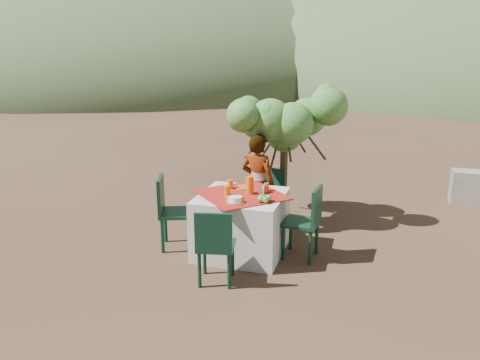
# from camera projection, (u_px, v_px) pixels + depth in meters

# --- Properties ---
(ground) EXTENTS (160.00, 160.00, 0.00)m
(ground) POSITION_uv_depth(u_px,v_px,m) (269.00, 273.00, 5.33)
(ground) COLOR #362318
(ground) RESTS_ON ground
(table) EXTENTS (1.30, 1.30, 0.76)m
(table) POSITION_uv_depth(u_px,v_px,m) (241.00, 223.00, 5.79)
(table) COLOR beige
(table) RESTS_ON ground
(chair_far) EXTENTS (0.48, 0.48, 0.82)m
(chair_far) POSITION_uv_depth(u_px,v_px,m) (270.00, 194.00, 6.71)
(chair_far) COLOR black
(chair_far) RESTS_ON ground
(chair_near) EXTENTS (0.46, 0.46, 0.85)m
(chair_near) POSITION_uv_depth(u_px,v_px,m) (215.00, 244.00, 4.95)
(chair_near) COLOR black
(chair_near) RESTS_ON ground
(chair_left) EXTENTS (0.55, 0.55, 0.93)m
(chair_left) POSITION_uv_depth(u_px,v_px,m) (171.00, 209.00, 5.90)
(chair_left) COLOR black
(chair_left) RESTS_ON ground
(chair_right) EXTENTS (0.45, 0.45, 0.90)m
(chair_right) POSITION_uv_depth(u_px,v_px,m) (307.00, 219.00, 5.59)
(chair_right) COLOR black
(chair_right) RESTS_ON ground
(person) EXTENTS (0.59, 0.47, 1.39)m
(person) POSITION_uv_depth(u_px,v_px,m) (258.00, 185.00, 6.32)
(person) COLOR #8C6651
(person) RESTS_ON ground
(shrub_tree) EXTENTS (1.49, 1.46, 1.75)m
(shrub_tree) POSITION_uv_depth(u_px,v_px,m) (289.00, 128.00, 6.65)
(shrub_tree) COLOR #4A3025
(shrub_tree) RESTS_ON ground
(hill_near_left) EXTENTS (40.00, 40.00, 16.00)m
(hill_near_left) POSITION_uv_depth(u_px,v_px,m) (137.00, 82.00, 37.99)
(hill_near_left) COLOR #324929
(hill_near_left) RESTS_ON ground
(hill_far_center) EXTENTS (60.00, 60.00, 24.00)m
(hill_far_center) POSITION_uv_depth(u_px,v_px,m) (337.00, 73.00, 54.47)
(hill_far_center) COLOR gray
(hill_far_center) RESTS_ON ground
(plate_far) EXTENTS (0.21, 0.21, 0.01)m
(plate_far) POSITION_uv_depth(u_px,v_px,m) (243.00, 187.00, 5.94)
(plate_far) COLOR brown
(plate_far) RESTS_ON table
(plate_near) EXTENTS (0.21, 0.21, 0.01)m
(plate_near) POSITION_uv_depth(u_px,v_px,m) (235.00, 197.00, 5.53)
(plate_near) COLOR brown
(plate_near) RESTS_ON table
(glass_far) EXTENTS (0.07, 0.07, 0.11)m
(glass_far) POSITION_uv_depth(u_px,v_px,m) (230.00, 184.00, 5.90)
(glass_far) COLOR #DE5C0E
(glass_far) RESTS_ON table
(glass_near) EXTENTS (0.08, 0.08, 0.12)m
(glass_near) POSITION_uv_depth(u_px,v_px,m) (227.00, 191.00, 5.60)
(glass_near) COLOR #DE5C0E
(glass_near) RESTS_ON table
(juice_pitcher) EXTENTS (0.10, 0.10, 0.21)m
(juice_pitcher) POSITION_uv_depth(u_px,v_px,m) (250.00, 185.00, 5.67)
(juice_pitcher) COLOR #DE5C0E
(juice_pitcher) RESTS_ON table
(bowl_plate) EXTENTS (0.23, 0.23, 0.01)m
(bowl_plate) POSITION_uv_depth(u_px,v_px,m) (235.00, 202.00, 5.37)
(bowl_plate) COLOR brown
(bowl_plate) RESTS_ON table
(white_bowl) EXTENTS (0.15, 0.15, 0.06)m
(white_bowl) POSITION_uv_depth(u_px,v_px,m) (235.00, 199.00, 5.36)
(white_bowl) COLOR white
(white_bowl) RESTS_ON bowl_plate
(jar_left) EXTENTS (0.06, 0.06, 0.10)m
(jar_left) POSITION_uv_depth(u_px,v_px,m) (264.00, 189.00, 5.72)
(jar_left) COLOR #C54B22
(jar_left) RESTS_ON table
(jar_right) EXTENTS (0.06, 0.06, 0.10)m
(jar_right) POSITION_uv_depth(u_px,v_px,m) (266.00, 187.00, 5.79)
(jar_right) COLOR #C54B22
(jar_right) RESTS_ON table
(napkin_holder) EXTENTS (0.07, 0.05, 0.09)m
(napkin_holder) POSITION_uv_depth(u_px,v_px,m) (261.00, 190.00, 5.68)
(napkin_holder) COLOR white
(napkin_holder) RESTS_ON table
(fruit_cluster) EXTENTS (0.16, 0.14, 0.08)m
(fruit_cluster) POSITION_uv_depth(u_px,v_px,m) (264.00, 199.00, 5.38)
(fruit_cluster) COLOR #4B8F34
(fruit_cluster) RESTS_ON table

